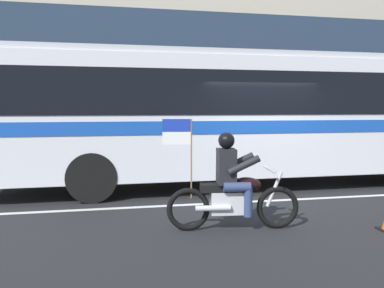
{
  "coord_description": "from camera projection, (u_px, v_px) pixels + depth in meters",
  "views": [
    {
      "loc": [
        -3.28,
        -8.32,
        1.95
      ],
      "look_at": [
        -1.72,
        -0.66,
        1.24
      ],
      "focal_mm": 37.25,
      "sensor_mm": 36.0,
      "label": 1
    }
  ],
  "objects": [
    {
      "name": "fire_hydrant",
      "position": [
        273.0,
        152.0,
        12.87
      ],
      "size": [
        0.22,
        0.3,
        0.75
      ],
      "color": "red",
      "rests_on": "sidewalk_curb"
    },
    {
      "name": "sidewalk_curb",
      "position": [
        207.0,
        162.0,
        13.92
      ],
      "size": [
        28.0,
        3.8,
        0.15
      ],
      "primitive_type": "cube",
      "color": "gray",
      "rests_on": "ground_plane"
    },
    {
      "name": "ground_plane",
      "position": [
        261.0,
        195.0,
        8.95
      ],
      "size": [
        60.0,
        60.0,
        0.0
      ],
      "primitive_type": "plane",
      "color": "black"
    },
    {
      "name": "lane_center_stripe",
      "position": [
        272.0,
        201.0,
        8.37
      ],
      "size": [
        26.6,
        0.14,
        0.01
      ],
      "primitive_type": "cube",
      "color": "silver",
      "rests_on": "ground_plane"
    },
    {
      "name": "motorcycle_with_rider",
      "position": [
        232.0,
        189.0,
        6.33
      ],
      "size": [
        2.19,
        0.66,
        1.78
      ],
      "color": "black",
      "rests_on": "ground_plane"
    },
    {
      "name": "transit_bus",
      "position": [
        258.0,
        110.0,
        10.01
      ],
      "size": [
        13.04,
        2.7,
        3.22
      ],
      "color": "silver",
      "rests_on": "ground_plane"
    }
  ]
}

